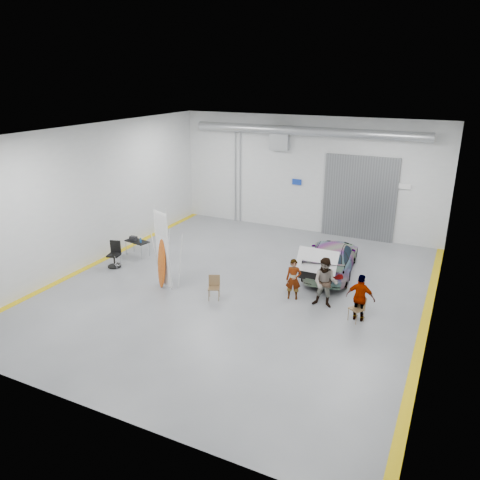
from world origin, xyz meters
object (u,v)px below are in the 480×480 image
at_px(sedan_car, 331,257).
at_px(person_b, 325,283).
at_px(person_a, 293,279).
at_px(folding_chair_far, 356,313).
at_px(work_table, 136,241).
at_px(person_c, 360,298).
at_px(shop_stool, 118,261).
at_px(folding_chair_near, 214,292).
at_px(surfboard_display, 164,256).
at_px(office_chair, 115,256).

bearing_deg(sedan_car, person_b, 94.70).
xyz_separation_m(person_a, folding_chair_far, (2.51, -0.67, -0.50)).
height_order(sedan_car, work_table, sedan_car).
xyz_separation_m(person_b, work_table, (-9.24, 1.16, -0.22)).
relative_size(sedan_car, work_table, 3.81).
relative_size(person_a, person_c, 0.93).
bearing_deg(work_table, shop_stool, -81.21).
bearing_deg(person_b, folding_chair_far, -26.50).
distance_m(person_c, shop_stool, 10.34).
relative_size(sedan_car, person_b, 2.49).
distance_m(person_a, person_c, 2.64).
relative_size(sedan_car, shop_stool, 6.91).
relative_size(sedan_car, person_a, 2.98).
relative_size(person_a, person_b, 0.83).
relative_size(person_b, shop_stool, 2.78).
bearing_deg(folding_chair_near, shop_stool, 147.88).
distance_m(person_c, surfboard_display, 7.45).
bearing_deg(person_c, shop_stool, 3.12).
bearing_deg(shop_stool, sedan_car, 23.16).
xyz_separation_m(person_c, folding_chair_near, (-5.21, -0.76, -0.56)).
distance_m(person_a, office_chair, 8.03).
bearing_deg(office_chair, sedan_car, 6.86).
distance_m(surfboard_display, folding_chair_far, 7.42).
distance_m(person_b, person_c, 1.42).
distance_m(person_c, work_table, 10.70).
bearing_deg(person_a, surfboard_display, 178.33).
bearing_deg(work_table, surfboard_display, -36.33).
bearing_deg(person_c, surfboard_display, 8.76).
bearing_deg(folding_chair_near, office_chair, 146.94).
bearing_deg(office_chair, folding_chair_near, -24.28).
height_order(sedan_car, person_c, person_c).
relative_size(folding_chair_near, office_chair, 0.79).
bearing_deg(sedan_car, shop_stool, 16.60).
xyz_separation_m(surfboard_display, shop_stool, (-2.94, 0.73, -0.99)).
height_order(person_c, work_table, person_c).
relative_size(person_c, folding_chair_far, 1.89).
distance_m(folding_chair_near, office_chair, 5.46).
bearing_deg(person_b, person_a, 171.66).
xyz_separation_m(folding_chair_near, work_table, (-5.37, 2.37, 0.44)).
bearing_deg(folding_chair_near, person_a, 2.93).
height_order(folding_chair_near, shop_stool, folding_chair_near).
height_order(person_a, office_chair, person_a).
distance_m(sedan_car, person_b, 3.20).
height_order(person_a, person_c, person_c).
relative_size(surfboard_display, folding_chair_near, 3.66).
bearing_deg(person_c, person_b, -15.23).
height_order(sedan_car, shop_stool, sedan_car).
relative_size(surfboard_display, shop_stool, 4.86).
bearing_deg(person_c, work_table, -5.54).
height_order(folding_chair_near, folding_chair_far, folding_chair_near).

